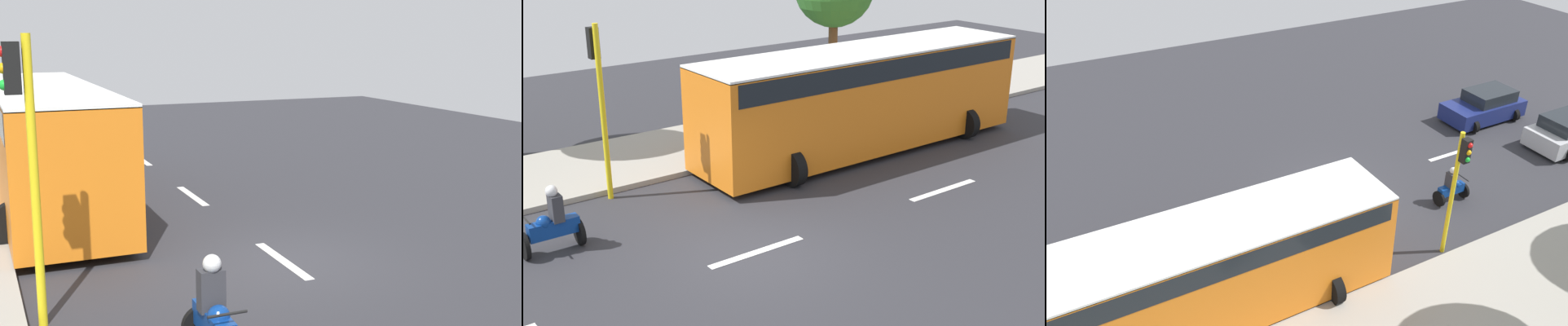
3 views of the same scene
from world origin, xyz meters
TOP-DOWN VIEW (x-y plane):
  - ground_plane at (0.00, 0.00)m, footprint 40.00×60.00m
  - lane_stripe_far_north at (0.00, -12.00)m, footprint 0.20×2.40m
  - lane_stripe_north at (0.00, -6.00)m, footprint 0.20×2.40m
  - lane_stripe_mid at (0.00, 0.00)m, footprint 0.20×2.40m
  - city_bus at (3.77, -6.49)m, footprint 3.20×11.00m
  - motorcycle at (2.68, 3.52)m, footprint 0.60×1.30m
  - traffic_light_corner at (4.85, 1.35)m, footprint 0.49×0.24m

SIDE VIEW (x-z plane):
  - ground_plane at x=0.00m, z-range -0.10..0.00m
  - lane_stripe_far_north at x=0.00m, z-range 0.00..0.01m
  - lane_stripe_north at x=0.00m, z-range 0.00..0.01m
  - lane_stripe_mid at x=0.00m, z-range 0.00..0.01m
  - motorcycle at x=2.68m, z-range -0.12..1.41m
  - city_bus at x=3.77m, z-range 0.27..3.43m
  - traffic_light_corner at x=4.85m, z-range 0.68..5.18m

